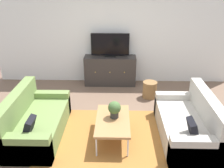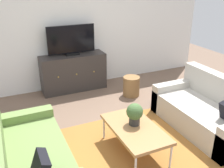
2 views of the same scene
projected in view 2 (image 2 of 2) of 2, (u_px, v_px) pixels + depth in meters
name	position (u px, v px, depth m)	size (l,w,h in m)	color
ground_plane	(126.00, 145.00, 3.79)	(10.00, 10.00, 0.00)	brown
wall_back	(71.00, 25.00, 5.40)	(6.40, 0.12, 2.70)	white
area_rug	(131.00, 150.00, 3.66)	(2.50, 1.90, 0.01)	#9E662D
couch_left_side	(22.00, 162.00, 3.04)	(0.90, 1.69, 0.83)	olive
couch_right_side	(208.00, 112.00, 4.15)	(0.90, 1.69, 0.83)	#B2ADA3
coffee_table	(135.00, 129.00, 3.49)	(0.59, 1.05, 0.41)	#A37547
potted_plant	(135.00, 113.00, 3.48)	(0.23, 0.23, 0.31)	#2D2D2D
tv_console	(73.00, 72.00, 5.50)	(1.36, 0.47, 0.78)	#332D2B
flat_screen_tv	(71.00, 40.00, 5.25)	(0.99, 0.16, 0.61)	black
wicker_basket	(131.00, 86.00, 5.29)	(0.34, 0.34, 0.40)	olive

